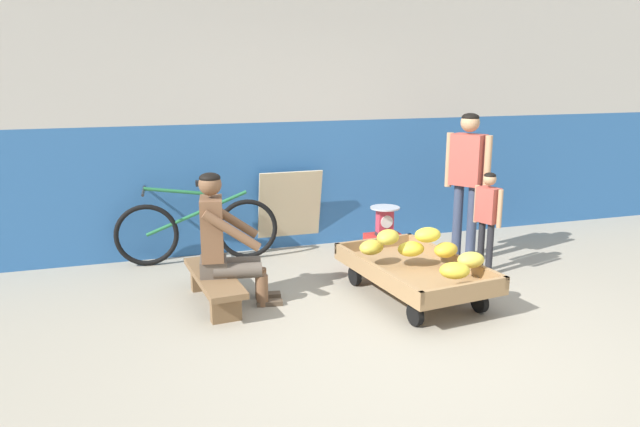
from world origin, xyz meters
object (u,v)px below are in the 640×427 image
at_px(banana_cart, 414,272).
at_px(customer_child, 488,212).
at_px(sign_board, 290,210).
at_px(customer_adult, 467,170).
at_px(vendor_seated, 223,240).
at_px(bicycle_near_left, 197,229).
at_px(weighing_scale, 385,220).
at_px(low_bench, 214,282).
at_px(plastic_crate, 384,249).

relative_size(banana_cart, customer_child, 1.52).
xyz_separation_m(banana_cart, sign_board, (-0.64, 1.79, 0.20)).
bearing_deg(customer_adult, customer_child, -94.61).
bearing_deg(vendor_seated, banana_cart, -12.99).
height_order(banana_cart, vendor_seated, vendor_seated).
bearing_deg(banana_cart, bicycle_near_left, 136.07).
xyz_separation_m(bicycle_near_left, customer_child, (2.62, -1.24, 0.27)).
bearing_deg(customer_adult, sign_board, 149.39).
bearing_deg(banana_cart, weighing_scale, 81.30).
distance_m(vendor_seated, customer_adult, 2.65).
distance_m(low_bench, customer_adult, 2.81).
height_order(banana_cart, sign_board, sign_board).
relative_size(sign_board, customer_child, 0.88).
bearing_deg(low_bench, vendor_seated, -8.81).
distance_m(bicycle_near_left, customer_child, 2.91).
xyz_separation_m(banana_cart, customer_child, (0.95, 0.37, 0.38)).
bearing_deg(plastic_crate, customer_child, -37.90).
height_order(low_bench, vendor_seated, vendor_seated).
distance_m(low_bench, vendor_seated, 0.38).
bearing_deg(bicycle_near_left, banana_cart, -43.93).
distance_m(bicycle_near_left, customer_adult, 2.83).
bearing_deg(plastic_crate, low_bench, -161.58).
xyz_separation_m(low_bench, vendor_seated, (0.09, -0.01, 0.37)).
bearing_deg(bicycle_near_left, vendor_seated, -86.53).
xyz_separation_m(vendor_seated, sign_board, (0.96, 1.43, -0.13)).
height_order(weighing_scale, bicycle_near_left, bicycle_near_left).
bearing_deg(customer_child, plastic_crate, 142.10).
relative_size(vendor_seated, sign_board, 1.29).
xyz_separation_m(banana_cart, customer_adult, (0.99, 0.83, 0.71)).
distance_m(low_bench, sign_board, 1.77).
distance_m(sign_board, customer_child, 2.14).
distance_m(banana_cart, customer_child, 1.09).
bearing_deg(vendor_seated, low_bench, 171.19).
xyz_separation_m(sign_board, customer_child, (1.58, -1.42, 0.18)).
relative_size(low_bench, customer_child, 1.12).
distance_m(sign_board, customer_adult, 1.95).
height_order(low_bench, plastic_crate, plastic_crate).
relative_size(low_bench, plastic_crate, 3.12).
xyz_separation_m(vendor_seated, plastic_crate, (1.75, 0.62, -0.42)).
relative_size(low_bench, vendor_seated, 0.98).
height_order(low_bench, sign_board, sign_board).
xyz_separation_m(plastic_crate, customer_adult, (0.83, -0.16, 0.80)).
height_order(plastic_crate, sign_board, sign_board).
height_order(plastic_crate, weighing_scale, weighing_scale).
bearing_deg(low_bench, plastic_crate, 18.42).
bearing_deg(sign_board, customer_child, -41.89).
height_order(banana_cart, plastic_crate, banana_cart).
bearing_deg(vendor_seated, customer_adult, 10.24).
xyz_separation_m(banana_cart, bicycle_near_left, (-1.67, 1.61, 0.11)).
bearing_deg(vendor_seated, weighing_scale, 19.63).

